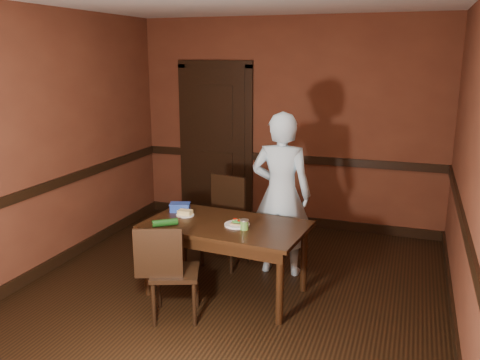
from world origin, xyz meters
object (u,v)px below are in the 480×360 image
Objects in this scene: sandwich_plate at (237,224)px; sauce_jar at (244,224)px; chair_far at (226,222)px; person at (281,194)px; dining_table at (226,258)px; food_tub at (180,207)px; chair_near at (175,271)px; cheese_saucer at (185,213)px.

sauce_jar is (0.10, -0.08, 0.03)m from sandwich_plate.
chair_far is 10.07× the size of sauce_jar.
person is (0.61, -0.01, 0.37)m from chair_far.
dining_table is 0.72m from food_tub.
food_tub is at bearing 165.15° from dining_table.
person reaches higher than sandwich_plate.
chair_far is at bearing 115.73° from dining_table.
chair_near is at bearing -76.82° from chair_far.
sandwich_plate is 0.59m from cheese_saucer.
sauce_jar reaches higher than dining_table.
sandwich_plate is 1.32× the size of cheese_saucer.
dining_table is 0.88× the size of person.
chair_far reaches higher than cheese_saucer.
chair_far reaches higher than food_tub.
dining_table is at bearing -134.60° from chair_near.
person reaches higher than cheese_saucer.
chair_near is 0.73m from sauce_jar.
person reaches higher than sauce_jar.
food_tub reaches higher than cheese_saucer.
cheese_saucer is at bearing 31.23° from person.
dining_table is 0.38m from sandwich_plate.
sauce_jar is at bearing -16.19° from cheese_saucer.
food_tub is at bearing 161.95° from sandwich_plate.
chair_near reaches higher than dining_table.
cheese_saucer is (-0.58, 0.11, 0.01)m from sandwich_plate.
chair_far is 5.31× the size of cheese_saucer.
chair_far is at bearing -3.87° from person.
chair_far is 0.81m from sandwich_plate.
sauce_jar is (-0.14, -0.75, -0.10)m from person.
sauce_jar is at bearing -45.26° from chair_far.
sauce_jar is (0.22, -0.10, 0.40)m from dining_table.
cheese_saucer is at bearing -63.09° from food_tub.
cheese_saucer is at bearing -97.26° from chair_far.
person reaches higher than dining_table.
sandwich_plate is 0.72m from food_tub.
chair_far is at bearing 69.43° from cheese_saucer.
food_tub is at bearing 134.21° from cheese_saucer.
food_tub is at bearing 158.66° from sauce_jar.
person is 9.52× the size of cheese_saucer.
chair_near is at bearing -123.73° from sandwich_plate.
dining_table is at bearing 155.16° from sauce_jar.
chair_far reaches higher than sauce_jar.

